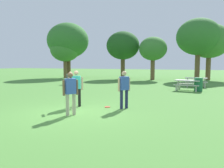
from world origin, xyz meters
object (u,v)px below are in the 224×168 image
frisbee (107,107)px  picnic_table_far (196,80)px  person_thrower (124,87)px  picnic_table_near (188,83)px  tree_back_right (209,41)px  tree_slender_mid (153,49)px  person_catcher (71,91)px  tree_tall_left (65,49)px  person_bystander (76,86)px  tree_broad_center (68,41)px  tree_far_right (123,46)px  trash_can_further_along (69,79)px  tree_back_left (198,37)px  trash_can_beside_table (198,84)px

frisbee → picnic_table_far: picnic_table_far is taller
person_thrower → picnic_table_near: person_thrower is taller
tree_back_right → tree_slender_mid: bearing=-159.7°
picnic_table_far → person_catcher: bearing=-110.6°
tree_tall_left → person_bystander: bearing=-56.2°
picnic_table_far → tree_back_right: tree_back_right is taller
person_catcher → tree_broad_center: 22.24m
person_thrower → person_catcher: (-1.55, -1.85, 0.00)m
frisbee → tree_far_right: tree_far_right is taller
tree_back_right → tree_far_right: bearing=-170.2°
picnic_table_far → tree_back_right: (1.40, 8.82, 3.94)m
trash_can_further_along → tree_far_right: bearing=74.4°
tree_broad_center → tree_back_left: (16.28, 1.35, -0.02)m
trash_can_further_along → tree_back_right: bearing=40.1°
picnic_table_far → tree_far_right: 11.69m
person_bystander → tree_back_left: size_ratio=0.23×
frisbee → tree_back_left: tree_back_left is taller
trash_can_beside_table → tree_broad_center: tree_broad_center is taller
frisbee → tree_back_left: bearing=77.6°
tree_back_left → frisbee: bearing=-102.4°
person_bystander → trash_can_further_along: (-5.85, 8.96, -0.48)m
person_thrower → tree_back_right: 19.91m
frisbee → tree_broad_center: bearing=126.3°
tree_slender_mid → frisbee: bearing=-86.8°
person_thrower → person_catcher: bearing=-129.9°
tree_broad_center → person_bystander: bearing=-57.4°
frisbee → trash_can_beside_table: (3.93, 7.38, 0.47)m
person_catcher → tree_broad_center: size_ratio=0.22×
person_thrower → person_bystander: 2.19m
tree_back_right → tree_back_left: bearing=-140.9°
person_catcher → tree_far_right: bearing=101.8°
person_bystander → picnic_table_far: 11.79m
picnic_table_far → trash_can_beside_table: (0.13, -2.86, -0.08)m
person_bystander → tree_back_left: tree_back_left is taller
person_catcher → tree_back_left: tree_back_left is taller
person_bystander → frisbee: bearing=13.7°
person_catcher → tree_broad_center: tree_broad_center is taller
tree_back_left → person_bystander: bearing=-106.2°
person_bystander → tree_back_left: bearing=73.8°
tree_tall_left → picnic_table_far: bearing=-19.9°
person_catcher → frisbee: size_ratio=6.61×
trash_can_beside_table → tree_slender_mid: size_ratio=0.19×
tree_far_right → tree_slender_mid: bearing=-8.0°
trash_can_beside_table → tree_back_right: size_ratio=0.15×
person_bystander → picnic_table_far: (5.18, 10.58, -0.40)m
picnic_table_near → tree_back_right: 12.42m
frisbee → trash_can_further_along: size_ratio=0.26×
person_thrower → tree_back_left: bearing=80.0°
person_thrower → trash_can_beside_table: person_thrower is taller
frisbee → trash_can_further_along: bearing=130.0°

